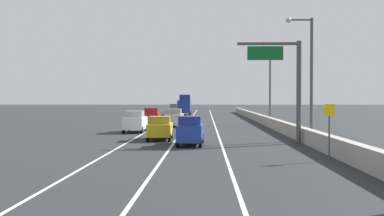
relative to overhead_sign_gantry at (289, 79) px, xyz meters
The scene contains 16 objects.
ground_plane 37.83m from the overhead_sign_gantry, 99.86° to the left, with size 320.00×320.00×0.00m, color #26282B.
lane_stripe_left 30.78m from the overhead_sign_gantry, 113.09° to the left, with size 0.16×130.00×0.00m, color silver.
lane_stripe_center 29.60m from the overhead_sign_gantry, 106.77° to the left, with size 0.16×130.00×0.00m, color silver.
lane_stripe_right 28.80m from the overhead_sign_gantry, 99.99° to the left, with size 0.16×130.00×0.00m, color silver.
jersey_barrier_right 13.70m from the overhead_sign_gantry, 84.10° to the left, with size 0.60×120.00×1.10m, color #9E998E.
overhead_sign_gantry is the anchor object (origin of this frame).
speed_advisory_sign 9.67m from the overhead_sign_gantry, 87.24° to the right, with size 0.60×0.11×3.00m.
lamp_post_right_second 3.02m from the overhead_sign_gantry, 49.22° to the left, with size 2.14×0.44×9.62m.
lamp_post_right_third 23.00m from the overhead_sign_gantry, 85.86° to the left, with size 2.14×0.44×9.62m.
car_gray_0 69.25m from the overhead_sign_gantry, 100.99° to the left, with size 1.81×4.08×2.03m.
car_silver_1 21.77m from the overhead_sign_gantry, 116.87° to the left, with size 2.01×4.39×2.09m.
car_blue_2 8.17m from the overhead_sign_gantry, 168.89° to the right, with size 1.87×4.23×2.07m.
car_red_3 26.78m from the overhead_sign_gantry, 118.87° to the left, with size 1.99×4.61×2.13m.
car_white_4 16.94m from the overhead_sign_gantry, 141.32° to the left, with size 1.95×4.05×2.10m.
car_yellow_5 10.72m from the overhead_sign_gantry, 165.01° to the left, with size 1.99×4.16×1.90m.
box_truck 56.55m from the overhead_sign_gantry, 100.41° to the left, with size 2.51×8.77×4.04m.
Camera 1 is at (0.35, -5.96, 3.32)m, focal length 42.01 mm.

